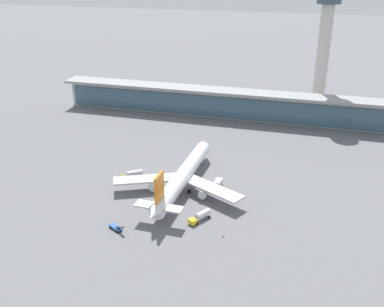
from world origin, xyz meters
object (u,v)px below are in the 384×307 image
at_px(control_tower, 324,44).
at_px(safety_cone_alpha, 166,217).
at_px(safety_cone_bravo, 223,236).
at_px(service_truck_mid_apron_olive, 132,174).
at_px(service_truck_under_wing_blue, 116,227).
at_px(airliner_on_stand, 182,177).
at_px(service_truck_by_tail_yellow, 201,216).
at_px(service_truck_near_nose_yellow, 217,185).

bearing_deg(control_tower, safety_cone_alpha, -110.15).
bearing_deg(safety_cone_bravo, service_truck_mid_apron_olive, 145.12).
bearing_deg(service_truck_under_wing_blue, service_truck_mid_apron_olive, 104.91).
distance_m(airliner_on_stand, service_truck_mid_apron_olive, 22.18).
distance_m(airliner_on_stand, service_truck_by_tail_yellow, 21.88).
relative_size(service_truck_mid_apron_olive, service_truck_by_tail_yellow, 0.96).
xyz_separation_m(service_truck_under_wing_blue, safety_cone_alpha, (12.69, 10.94, -0.49)).
distance_m(service_truck_near_nose_yellow, service_truck_mid_apron_olive, 33.61).
height_order(service_truck_near_nose_yellow, safety_cone_alpha, service_truck_near_nose_yellow).
bearing_deg(service_truck_by_tail_yellow, service_truck_near_nose_yellow, 89.06).
bearing_deg(service_truck_near_nose_yellow, control_tower, 71.35).
height_order(service_truck_under_wing_blue, control_tower, control_tower).
distance_m(airliner_on_stand, service_truck_near_nose_yellow, 13.35).
xyz_separation_m(airliner_on_stand, safety_cone_bravo, (20.78, -25.53, -5.03)).
height_order(airliner_on_stand, control_tower, control_tower).
relative_size(service_truck_by_tail_yellow, control_tower, 0.12).
height_order(service_truck_under_wing_blue, service_truck_mid_apron_olive, service_truck_mid_apron_olive).
bearing_deg(service_truck_near_nose_yellow, service_truck_under_wing_blue, -124.85).
relative_size(service_truck_under_wing_blue, control_tower, 0.09).
distance_m(safety_cone_alpha, safety_cone_bravo, 21.19).
distance_m(service_truck_near_nose_yellow, service_truck_under_wing_blue, 42.68).
relative_size(airliner_on_stand, service_truck_by_tail_yellow, 7.39).
bearing_deg(safety_cone_alpha, safety_cone_bravo, -15.83).
bearing_deg(safety_cone_bravo, airliner_on_stand, 129.14).
bearing_deg(service_truck_by_tail_yellow, airliner_on_stand, 122.91).
bearing_deg(service_truck_near_nose_yellow, service_truck_mid_apron_olive, -179.38).
xyz_separation_m(service_truck_near_nose_yellow, service_truck_by_tail_yellow, (-0.37, -22.44, 0.02)).
distance_m(service_truck_near_nose_yellow, safety_cone_alpha, 26.80).
bearing_deg(service_truck_under_wing_blue, control_tower, 66.59).
bearing_deg(service_truck_mid_apron_olive, control_tower, 55.68).
distance_m(service_truck_mid_apron_olive, safety_cone_bravo, 51.59).
relative_size(service_truck_under_wing_blue, safety_cone_bravo, 9.48).
relative_size(service_truck_under_wing_blue, service_truck_mid_apron_olive, 0.80).
height_order(airliner_on_stand, service_truck_near_nose_yellow, airliner_on_stand).
height_order(airliner_on_stand, service_truck_mid_apron_olive, airliner_on_stand).
bearing_deg(service_truck_under_wing_blue, safety_cone_alpha, 40.77).
relative_size(service_truck_near_nose_yellow, service_truck_under_wing_blue, 1.13).
distance_m(airliner_on_stand, service_truck_under_wing_blue, 33.38).
bearing_deg(service_truck_under_wing_blue, service_truck_by_tail_yellow, 27.64).
distance_m(service_truck_by_tail_yellow, safety_cone_bravo, 11.79).
height_order(service_truck_mid_apron_olive, safety_cone_alpha, service_truck_mid_apron_olive).
height_order(service_truck_near_nose_yellow, safety_cone_bravo, service_truck_near_nose_yellow).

